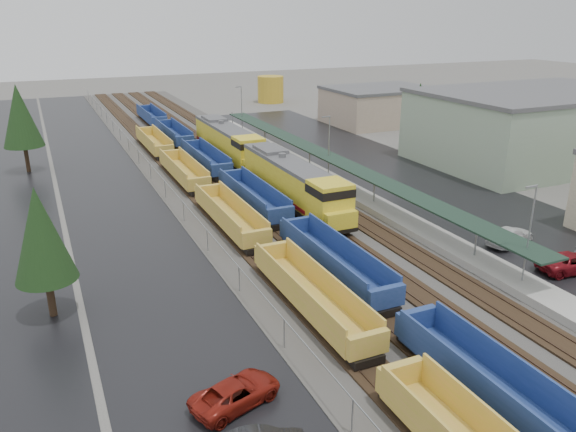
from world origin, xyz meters
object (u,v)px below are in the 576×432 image
parked_car_west_c (236,393)px  parked_car_east_c (510,236)px  parked_car_east_b (571,263)px  locomotive_trail (229,143)px  storage_tank (271,89)px  well_string_yellow (264,250)px  well_string_blue (253,197)px  locomotive_lead (294,183)px

parked_car_west_c → parked_car_east_c: bearing=-88.2°
parked_car_east_b → locomotive_trail: bearing=27.1°
parked_car_east_b → parked_car_east_c: parked_car_east_c is taller
locomotive_trail → parked_car_east_c: (13.07, -37.68, -1.86)m
storage_tank → parked_car_west_c: size_ratio=1.17×
well_string_yellow → well_string_blue: well_string_blue is taller
parked_car_west_c → parked_car_east_c: 30.74m
well_string_blue → parked_car_west_c: well_string_blue is taller
well_string_yellow → parked_car_east_b: size_ratio=18.54×
parked_car_east_c → locomotive_lead: bearing=22.7°
locomotive_lead → parked_car_west_c: 31.48m
well_string_yellow → parked_car_west_c: bearing=-116.7°
parked_car_west_c → parked_car_east_b: parked_car_east_b is taller
parked_car_west_c → parked_car_east_b: 29.44m
locomotive_trail → well_string_blue: locomotive_trail is taller
storage_tank → parked_car_east_b: size_ratio=1.06×
locomotive_trail → parked_car_east_b: bearing=-73.1°
well_string_blue → parked_car_east_c: (17.07, -18.06, -0.45)m
well_string_blue → parked_car_east_c: well_string_blue is taller
locomotive_lead → well_string_yellow: size_ratio=0.22×
well_string_yellow → parked_car_east_b: (21.30, -11.33, -0.42)m
parked_car_west_c → well_string_yellow: bearing=-44.8°
parked_car_east_b → parked_car_east_c: 6.20m
locomotive_lead → parked_car_west_c: (-15.83, -27.15, -1.93)m
parked_car_east_b → storage_tank: bearing=2.5°
well_string_yellow → storage_tank: (33.69, 79.62, 1.72)m
parked_car_west_c → locomotive_trail: bearing=-36.3°
parked_car_east_c → parked_car_east_b: bearing=166.6°
locomotive_lead → parked_car_west_c: size_ratio=4.44×
parked_car_east_b → parked_car_west_c: bearing=108.6°
storage_tank → parked_car_east_b: storage_tank is taller
parked_car_east_b → parked_car_east_c: bearing=12.3°
locomotive_trail → parked_car_east_b: size_ratio=4.03×
locomotive_lead → parked_car_east_b: bearing=-59.8°
well_string_yellow → locomotive_trail: bearing=76.2°
locomotive_trail → well_string_blue: (-4.00, -19.62, -1.41)m
locomotive_lead → storage_tank: size_ratio=3.78×
well_string_yellow → parked_car_west_c: well_string_yellow is taller
parked_car_west_c → well_string_blue: bearing=-40.6°
locomotive_trail → parked_car_east_c: bearing=-70.9°
well_string_yellow → well_string_blue: (4.00, 12.93, 0.03)m
well_string_blue → parked_car_east_b: (17.30, -24.26, -0.45)m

